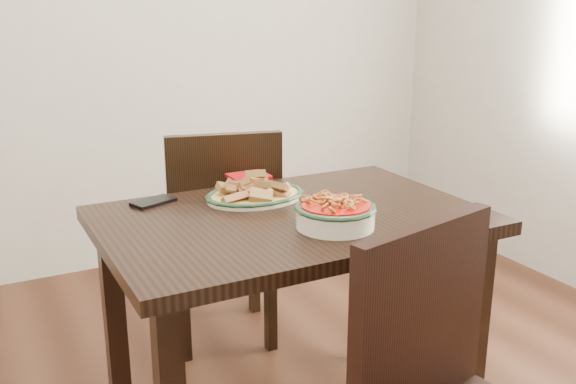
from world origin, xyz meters
name	(u,v)px	position (x,y,z in m)	size (l,w,h in m)	color
wall_back	(130,10)	(0.00, 1.75, 1.30)	(3.50, 0.10, 2.60)	beige
dining_table	(291,250)	(0.01, 0.08, 0.64)	(1.08, 0.72, 0.75)	black
chair_far	(222,228)	(0.04, 0.72, 0.50)	(0.51, 0.51, 0.89)	black
fish_plate	(255,185)	(-0.03, 0.26, 0.79)	(0.31, 0.24, 0.11)	#F1E6CB
noodle_bowl	(335,212)	(0.06, -0.07, 0.79)	(0.22, 0.22, 0.08)	#F3EACD
smartphone	(153,202)	(-0.32, 0.36, 0.76)	(0.13, 0.07, 0.01)	black
napkin	(249,176)	(0.06, 0.50, 0.76)	(0.13, 0.11, 0.01)	maroon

